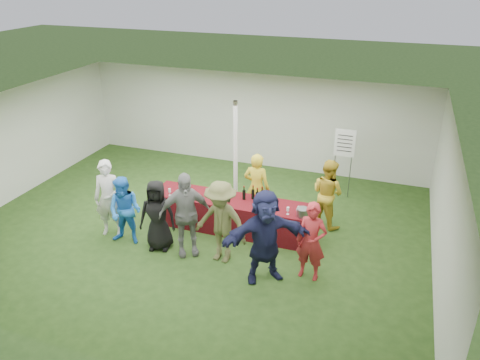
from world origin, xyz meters
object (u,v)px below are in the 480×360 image
(customer_0, at_px, (109,198))
(customer_1, at_px, (125,211))
(customer_2, at_px, (158,215))
(customer_4, at_px, (221,222))
(customer_3, at_px, (185,214))
(serving_table, at_px, (232,214))
(staff_pourer, at_px, (257,188))
(dump_bucket, at_px, (303,212))
(staff_back, at_px, (328,193))
(customer_5, at_px, (265,236))
(wine_list_sign, at_px, (344,148))
(customer_6, at_px, (311,242))

(customer_0, relative_size, customer_1, 1.15)
(customer_2, relative_size, customer_4, 0.89)
(customer_0, xyz_separation_m, customer_3, (1.89, -0.15, 0.03))
(serving_table, distance_m, customer_2, 1.72)
(customer_2, height_order, customer_3, customer_3)
(staff_pourer, distance_m, customer_0, 3.26)
(dump_bucket, height_order, staff_back, staff_back)
(customer_1, xyz_separation_m, customer_2, (0.74, 0.04, 0.01))
(serving_table, distance_m, customer_5, 1.99)
(wine_list_sign, bearing_deg, customer_6, -90.64)
(serving_table, bearing_deg, customer_0, -156.46)
(staff_back, distance_m, customer_2, 3.78)
(wine_list_sign, xyz_separation_m, staff_back, (-0.10, -1.56, -0.52))
(staff_back, height_order, customer_2, staff_back)
(customer_5, bearing_deg, customer_4, 128.95)
(dump_bucket, xyz_separation_m, customer_5, (-0.42, -1.26, 0.08))
(staff_back, bearing_deg, customer_1, 59.56)
(dump_bucket, xyz_separation_m, staff_pourer, (-1.24, 0.80, -0.01))
(serving_table, height_order, customer_3, customer_3)
(staff_back, height_order, customer_6, staff_back)
(customer_0, distance_m, customer_3, 1.89)
(staff_back, xyz_separation_m, customer_0, (-4.38, -1.97, 0.07))
(customer_6, bearing_deg, staff_pourer, 138.13)
(customer_0, xyz_separation_m, customer_6, (4.44, -0.11, -0.08))
(serving_table, relative_size, customer_4, 2.08)
(customer_5, bearing_deg, serving_table, 94.73)
(customer_0, bearing_deg, customer_5, -22.44)
(serving_table, relative_size, customer_3, 1.99)
(serving_table, xyz_separation_m, customer_3, (-0.53, -1.20, 0.53))
(dump_bucket, xyz_separation_m, customer_2, (-2.80, -0.99, -0.07))
(staff_pourer, xyz_separation_m, customer_0, (-2.82, -1.63, 0.04))
(wine_list_sign, xyz_separation_m, staff_pourer, (-1.66, -1.90, -0.48))
(customer_4, bearing_deg, staff_back, 58.94)
(serving_table, bearing_deg, customer_4, -79.21)
(serving_table, distance_m, customer_4, 1.31)
(customer_3, distance_m, customer_5, 1.77)
(staff_pourer, bearing_deg, wine_list_sign, -129.34)
(dump_bucket, xyz_separation_m, customer_1, (-3.54, -1.03, -0.09))
(wine_list_sign, distance_m, customer_1, 5.47)
(dump_bucket, bearing_deg, staff_pourer, 147.22)
(customer_3, bearing_deg, customer_6, -30.90)
(customer_3, height_order, customer_5, customer_5)
(customer_6, bearing_deg, customer_4, -173.85)
(serving_table, distance_m, customer_1, 2.31)
(staff_back, xyz_separation_m, customer_6, (0.06, -2.08, -0.01))
(customer_4, bearing_deg, customer_0, -174.68)
(customer_0, relative_size, customer_3, 0.96)
(staff_back, xyz_separation_m, customer_4, (-1.73, -2.11, 0.07))
(dump_bucket, height_order, wine_list_sign, wine_list_sign)
(staff_back, height_order, customer_0, customer_0)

